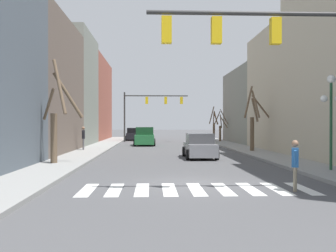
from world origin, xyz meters
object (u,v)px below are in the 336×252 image
at_px(street_tree_left_far, 214,125).
at_px(traffic_signal_near, 271,51).
at_px(street_tree_left_near, 253,121).
at_px(car_driving_away_lane, 145,137).
at_px(street_tree_right_mid, 221,128).
at_px(car_at_intersection, 200,146).
at_px(pedestrian_on_left_sidewalk, 295,161).
at_px(traffic_signal_far, 149,105).
at_px(street_lamp_right_corner, 331,103).
at_px(car_parked_right_near, 134,134).
at_px(street_tree_left_mid, 57,120).
at_px(pedestrian_on_right_sidewalk, 83,136).

bearing_deg(street_tree_left_far, traffic_signal_near, -96.30).
bearing_deg(street_tree_left_near, street_tree_left_far, 89.28).
xyz_separation_m(car_driving_away_lane, street_tree_right_mid, (8.59, 5.59, 0.85)).
distance_m(car_at_intersection, street_tree_left_far, 24.66).
relative_size(car_at_intersection, pedestrian_on_left_sidewalk, 2.63).
bearing_deg(traffic_signal_far, street_lamp_right_corner, -74.37).
bearing_deg(street_lamp_right_corner, street_tree_left_far, 90.13).
bearing_deg(car_parked_right_near, street_tree_left_far, -100.63).
xyz_separation_m(pedestrian_on_left_sidewalk, street_tree_left_mid, (-9.54, 8.01, 1.41)).
xyz_separation_m(car_at_intersection, pedestrian_on_right_sidewalk, (-8.32, 5.99, 0.47)).
relative_size(street_lamp_right_corner, pedestrian_on_right_sidewalk, 2.33).
relative_size(street_tree_left_near, street_tree_right_mid, 1.32).
relative_size(car_parked_right_near, pedestrian_on_left_sidewalk, 2.56).
height_order(car_at_intersection, street_tree_left_far, street_tree_left_far).
bearing_deg(pedestrian_on_left_sidewalk, car_parked_right_near, 29.87).
distance_m(car_at_intersection, street_tree_right_mid, 20.60).
bearing_deg(traffic_signal_far, car_at_intersection, -81.17).
height_order(street_tree_left_mid, street_tree_left_near, street_tree_left_mid).
distance_m(car_parked_right_near, street_tree_left_far, 10.35).
relative_size(traffic_signal_far, street_tree_left_mid, 1.40).
relative_size(pedestrian_on_left_sidewalk, street_tree_right_mid, 0.45).
bearing_deg(traffic_signal_near, street_tree_right_mid, 82.72).
xyz_separation_m(street_tree_left_near, street_tree_right_mid, (0.35, 15.81, -0.68)).
distance_m(car_parked_right_near, street_tree_right_mid, 11.90).
bearing_deg(pedestrian_on_right_sidewalk, street_tree_left_near, -107.60).
height_order(car_driving_away_lane, street_tree_left_mid, street_tree_left_mid).
bearing_deg(pedestrian_on_right_sidewalk, traffic_signal_near, -163.29).
relative_size(street_lamp_right_corner, street_tree_right_mid, 1.14).
relative_size(traffic_signal_far, car_at_intersection, 1.73).
xyz_separation_m(car_at_intersection, street_tree_left_near, (4.53, 4.19, 1.64)).
xyz_separation_m(car_at_intersection, street_tree_right_mid, (4.88, 19.99, 0.96)).
bearing_deg(street_lamp_right_corner, pedestrian_on_left_sidewalk, -126.24).
bearing_deg(street_tree_left_mid, street_tree_left_far, 65.84).
bearing_deg(street_tree_left_mid, car_driving_away_lane, 77.20).
height_order(traffic_signal_near, car_driving_away_lane, traffic_signal_near).
height_order(traffic_signal_near, street_tree_left_mid, traffic_signal_near).
xyz_separation_m(car_parked_right_near, pedestrian_on_left_sidewalk, (6.92, -38.23, 0.23)).
xyz_separation_m(pedestrian_on_right_sidewalk, street_tree_right_mid, (13.20, 14.00, 0.48)).
bearing_deg(traffic_signal_near, car_parked_right_near, 98.98).
distance_m(pedestrian_on_left_sidewalk, street_tree_left_far, 36.49).
height_order(car_parked_right_near, street_tree_left_far, street_tree_left_far).
bearing_deg(car_driving_away_lane, street_tree_left_far, 138.96).
bearing_deg(street_tree_right_mid, car_at_intersection, -103.71).
bearing_deg(traffic_signal_near, street_tree_left_far, 83.70).
bearing_deg(car_at_intersection, street_tree_left_mid, 117.75).
distance_m(traffic_signal_near, pedestrian_on_left_sidewalk, 3.63).
bearing_deg(traffic_signal_near, pedestrian_on_left_sidewalk, 10.56).
relative_size(street_lamp_right_corner, street_tree_left_near, 0.86).
distance_m(traffic_signal_far, car_at_intersection, 22.09).
bearing_deg(street_tree_right_mid, car_driving_away_lane, -146.93).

